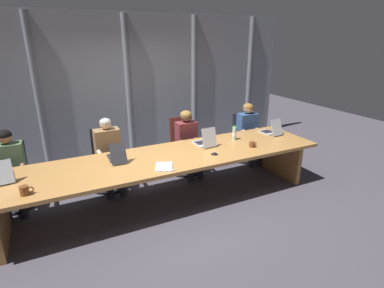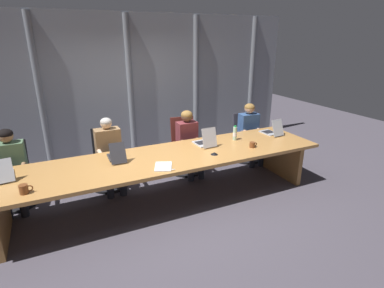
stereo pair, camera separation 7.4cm
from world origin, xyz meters
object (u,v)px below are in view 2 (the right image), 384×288
object	(u,v)px
water_bottle_primary	(235,133)
person_left_end	(11,165)
office_chair_right_mid	(246,142)
spiral_notepad	(163,167)
coffee_mug_far	(253,145)
conference_mic_left_side	(214,153)
office_chair_left_mid	(108,165)
office_chair_center	(185,152)
person_left_mid	(110,151)
office_chair_left_end	(13,182)
coffee_mug_near	(24,189)
person_center	(189,139)
laptop_left_mid	(116,156)
laptop_right_mid	(272,131)
laptop_left_end	(3,174)
person_right_mid	(251,129)
laptop_center	(205,142)

from	to	relation	value
water_bottle_primary	person_left_end	bearing A→B (deg)	170.51
office_chair_right_mid	spiral_notepad	xyz separation A→B (m)	(-2.24, -1.26, 0.39)
coffee_mug_far	water_bottle_primary	bearing A→B (deg)	97.14
office_chair_right_mid	conference_mic_left_side	distance (m)	1.86
office_chair_left_mid	person_left_end	xyz separation A→B (m)	(-1.35, -0.16, 0.32)
office_chair_right_mid	conference_mic_left_side	bearing A→B (deg)	-43.20
office_chair_center	coffee_mug_far	world-z (taller)	office_chair_center
person_left_end	person_left_mid	bearing A→B (deg)	92.25
office_chair_left_end	coffee_mug_far	xyz separation A→B (m)	(3.45, -1.14, 0.42)
coffee_mug_near	spiral_notepad	size ratio (longest dim) A/B	0.39
office_chair_right_mid	person_center	xyz separation A→B (m)	(-1.36, -0.16, 0.32)
water_bottle_primary	laptop_left_mid	bearing A→B (deg)	-179.97
office_chair_center	coffee_mug_far	xyz separation A→B (m)	(0.66, -1.15, 0.41)
laptop_left_mid	laptop_right_mid	size ratio (longest dim) A/B	1.07
person_left_mid	conference_mic_left_side	world-z (taller)	person_left_mid
laptop_left_end	office_chair_left_end	size ratio (longest dim) A/B	0.50
person_left_mid	office_chair_left_end	bearing A→B (deg)	-97.17
laptop_left_end	water_bottle_primary	world-z (taller)	laptop_left_end
office_chair_right_mid	water_bottle_primary	bearing A→B (deg)	-39.47
office_chair_left_mid	coffee_mug_far	bearing A→B (deg)	67.11
coffee_mug_near	coffee_mug_far	xyz separation A→B (m)	(3.18, 0.13, -0.01)
person_right_mid	coffee_mug_far	distance (m)	1.20
laptop_right_mid	person_left_end	bearing A→B (deg)	78.55
office_chair_left_mid	conference_mic_left_side	world-z (taller)	office_chair_left_mid
office_chair_left_end	person_left_end	bearing A→B (deg)	20.23
laptop_left_mid	person_left_mid	bearing A→B (deg)	1.28
laptop_left_end	office_chair_left_mid	bearing A→B (deg)	-69.47
person_right_mid	conference_mic_left_side	size ratio (longest dim) A/B	10.58
laptop_left_mid	coffee_mug_far	xyz separation A→B (m)	(2.04, -0.43, -0.01)
laptop_center	person_left_end	bearing A→B (deg)	75.79
person_left_end	spiral_notepad	world-z (taller)	person_left_end
office_chair_right_mid	spiral_notepad	world-z (taller)	office_chair_right_mid
laptop_center	office_chair_center	xyz separation A→B (m)	(-0.03, 0.74, -0.42)
person_center	conference_mic_left_side	size ratio (longest dim) A/B	10.56
laptop_left_end	office_chair_left_end	xyz separation A→B (m)	(-0.01, 0.71, -0.43)
person_left_mid	water_bottle_primary	bearing A→B (deg)	73.38
coffee_mug_near	coffee_mug_far	size ratio (longest dim) A/B	1.10
person_center	laptop_left_mid	bearing A→B (deg)	-68.30
person_left_mid	coffee_mug_near	size ratio (longest dim) A/B	8.24
office_chair_left_mid	person_left_mid	world-z (taller)	person_left_mid
laptop_left_mid	office_chair_center	world-z (taller)	laptop_left_mid
laptop_right_mid	office_chair_left_end	world-z (taller)	laptop_right_mid
person_left_mid	office_chair_left_mid	bearing A→B (deg)	-173.10
person_right_mid	spiral_notepad	distance (m)	2.48
office_chair_center	laptop_center	bearing A→B (deg)	10.23
office_chair_center	person_center	size ratio (longest dim) A/B	0.85
laptop_left_mid	person_right_mid	xyz separation A→B (m)	(2.72, 0.56, -0.12)
office_chair_right_mid	person_center	distance (m)	1.40
person_left_end	person_center	world-z (taller)	person_left_end
coffee_mug_far	spiral_notepad	distance (m)	1.54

